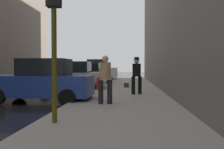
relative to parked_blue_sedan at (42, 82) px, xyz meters
The scene contains 11 objects.
sidewalk 3.45m from the parked_blue_sedan, ahead, with size 4.00×40.00×0.15m, color gray.
parked_blue_sedan is the anchor object (origin of this frame).
parked_silver_sedan 5.37m from the parked_blue_sedan, 90.00° to the left, with size 4.22×2.09×1.79m.
parked_gray_coupe 10.56m from the parked_blue_sedan, 90.00° to the left, with size 4.24×2.13×1.79m.
parked_white_van 16.43m from the parked_blue_sedan, 90.00° to the left, with size 4.64×2.15×2.25m.
parked_dark_green_sedan 21.55m from the parked_blue_sedan, 90.00° to the left, with size 4.25×2.16×1.79m.
fire_hydrant 4.61m from the parked_blue_sedan, 66.88° to the left, with size 0.42×0.22×0.70m.
traffic_light 5.02m from the parked_blue_sedan, 66.46° to the right, with size 0.32×0.32×3.60m.
pedestrian_in_tan_coat 3.01m from the parked_blue_sedan, 23.52° to the right, with size 0.52×0.44×1.71m.
pedestrian_with_fedora 4.44m from the parked_blue_sedan, 27.21° to the left, with size 0.52×0.45×1.78m.
duffel_bag 6.92m from the parked_blue_sedan, 60.62° to the left, with size 0.32×0.44×0.28m.
Camera 1 is at (6.27, -10.28, 1.46)m, focal length 40.00 mm.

